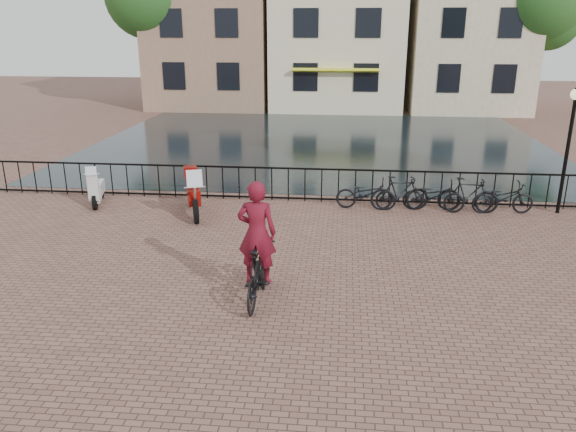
# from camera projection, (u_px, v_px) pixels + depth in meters

# --- Properties ---
(ground) EXTENTS (100.00, 100.00, 0.00)m
(ground) POSITION_uv_depth(u_px,v_px,m) (270.00, 341.00, 9.40)
(ground) COLOR brown
(ground) RESTS_ON ground
(canal_water) EXTENTS (20.00, 20.00, 0.00)m
(canal_water) POSITION_uv_depth(u_px,v_px,m) (320.00, 142.00, 25.70)
(canal_water) COLOR black
(canal_water) RESTS_ON ground
(railing) EXTENTS (20.00, 0.05, 1.02)m
(railing) POSITION_uv_depth(u_px,v_px,m) (305.00, 185.00, 16.78)
(railing) COLOR black
(railing) RESTS_ON ground
(canal_house_left) EXTENTS (7.50, 9.00, 12.80)m
(canal_house_left) POSITION_uv_depth(u_px,v_px,m) (215.00, 4.00, 36.34)
(canal_house_left) COLOR #87614E
(canal_house_left) RESTS_ON ground
(canal_house_mid) EXTENTS (8.00, 9.50, 11.80)m
(canal_house_mid) POSITION_uv_depth(u_px,v_px,m) (339.00, 12.00, 35.73)
(canal_house_mid) COLOR beige
(canal_house_mid) RESTS_ON ground
(tree_far_right) EXTENTS (4.76, 4.76, 8.76)m
(tree_far_right) POSITION_uv_depth(u_px,v_px,m) (542.00, 1.00, 31.66)
(tree_far_right) COLOR black
(tree_far_right) RESTS_ON ground
(lamp_post) EXTENTS (0.30, 0.30, 3.45)m
(lamp_post) POSITION_uv_depth(u_px,v_px,m) (571.00, 129.00, 15.11)
(lamp_post) COLOR black
(lamp_post) RESTS_ON ground
(cyclist) EXTENTS (0.89, 2.04, 2.77)m
(cyclist) POSITION_uv_depth(u_px,v_px,m) (257.00, 249.00, 10.46)
(cyclist) COLOR black
(cyclist) RESTS_ON ground
(dog) EXTENTS (0.46, 0.84, 0.54)m
(dog) POSITION_uv_depth(u_px,v_px,m) (259.00, 274.00, 11.29)
(dog) COLOR black
(dog) RESTS_ON ground
(motorcycle) EXTENTS (1.17, 2.18, 1.52)m
(motorcycle) POSITION_uv_depth(u_px,v_px,m) (193.00, 188.00, 15.53)
(motorcycle) COLOR maroon
(motorcycle) RESTS_ON ground
(scooter) EXTENTS (0.75, 1.47, 1.31)m
(scooter) POSITION_uv_depth(u_px,v_px,m) (96.00, 183.00, 16.45)
(scooter) COLOR beige
(scooter) RESTS_ON ground
(parked_bike_0) EXTENTS (1.76, 0.72, 0.90)m
(parked_bike_0) POSITION_uv_depth(u_px,v_px,m) (366.00, 194.00, 16.06)
(parked_bike_0) COLOR black
(parked_bike_0) RESTS_ON ground
(parked_bike_1) EXTENTS (1.71, 0.66, 1.00)m
(parked_bike_1) POSITION_uv_depth(u_px,v_px,m) (400.00, 193.00, 15.95)
(parked_bike_1) COLOR black
(parked_bike_1) RESTS_ON ground
(parked_bike_2) EXTENTS (1.78, 0.83, 0.90)m
(parked_bike_2) POSITION_uv_depth(u_px,v_px,m) (434.00, 196.00, 15.87)
(parked_bike_2) COLOR black
(parked_bike_2) RESTS_ON ground
(parked_bike_3) EXTENTS (1.71, 0.69, 1.00)m
(parked_bike_3) POSITION_uv_depth(u_px,v_px,m) (468.00, 195.00, 15.77)
(parked_bike_3) COLOR black
(parked_bike_3) RESTS_ON ground
(parked_bike_4) EXTENTS (1.76, 0.75, 0.90)m
(parked_bike_4) POSITION_uv_depth(u_px,v_px,m) (503.00, 198.00, 15.69)
(parked_bike_4) COLOR black
(parked_bike_4) RESTS_ON ground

